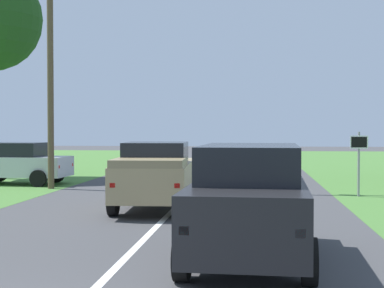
% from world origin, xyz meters
% --- Properties ---
extents(ground_plane, '(120.00, 120.00, 0.00)m').
position_xyz_m(ground_plane, '(0.00, 9.22, 0.00)').
color(ground_plane, '#424244').
extents(red_suv_near, '(2.26, 4.80, 2.03)m').
position_xyz_m(red_suv_near, '(2.21, 5.04, 1.06)').
color(red_suv_near, black).
rests_on(red_suv_near, ground_plane).
extents(pickup_truck_lead, '(2.39, 5.36, 1.92)m').
position_xyz_m(pickup_truck_lead, '(-0.52, 11.41, 1.00)').
color(pickup_truck_lead, tan).
rests_on(pickup_truck_lead, ground_plane).
extents(traffic_light, '(7.53, 0.40, 8.76)m').
position_xyz_m(traffic_light, '(-3.67, 16.35, 5.72)').
color(traffic_light, brown).
rests_on(traffic_light, ground_plane).
extents(keep_moving_sign, '(0.60, 0.09, 2.20)m').
position_xyz_m(keep_moving_sign, '(5.83, 14.97, 1.42)').
color(keep_moving_sign, gray).
rests_on(keep_moving_sign, ground_plane).
extents(crossing_suv_far, '(4.27, 2.22, 1.73)m').
position_xyz_m(crossing_suv_far, '(-7.52, 17.92, 0.91)').
color(crossing_suv_far, silver).
rests_on(crossing_suv_far, ground_plane).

